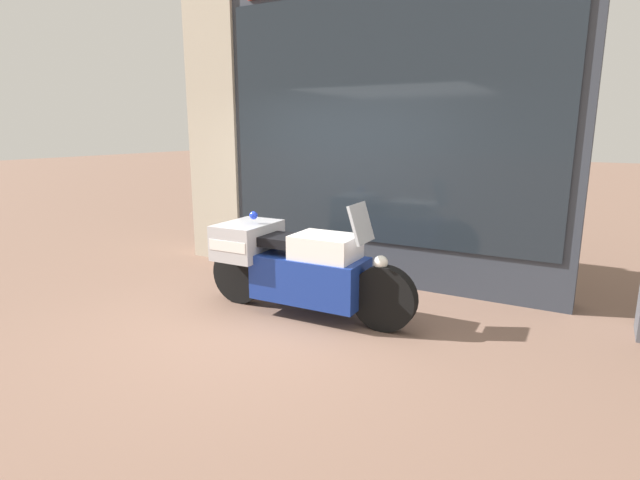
% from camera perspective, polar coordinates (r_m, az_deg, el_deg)
% --- Properties ---
extents(ground_plane, '(60.00, 60.00, 0.00)m').
position_cam_1_polar(ground_plane, '(5.20, -5.68, -9.52)').
color(ground_plane, '#7A5B4C').
extents(shop_building, '(5.35, 0.55, 3.98)m').
position_cam_1_polar(shop_building, '(6.72, 1.25, 13.02)').
color(shop_building, '#333842').
rests_on(shop_building, ground).
extents(window_display, '(4.02, 0.30, 1.97)m').
position_cam_1_polar(window_display, '(6.59, 7.03, -0.46)').
color(window_display, slate).
rests_on(window_display, ground).
extents(paramedic_motorcycle, '(2.41, 0.75, 1.25)m').
position_cam_1_polar(paramedic_motorcycle, '(5.31, -2.94, -2.75)').
color(paramedic_motorcycle, black).
rests_on(paramedic_motorcycle, ground).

